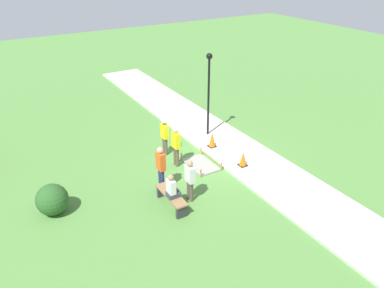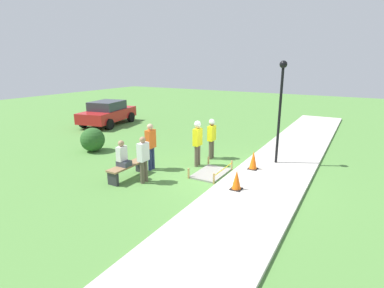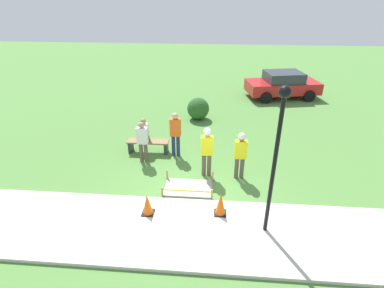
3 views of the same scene
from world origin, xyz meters
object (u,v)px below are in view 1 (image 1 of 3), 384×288
object	(u,v)px
bystander_in_gray_shirt	(190,179)
lamppost_near	(209,83)
traffic_cone_near_patch	(243,159)
person_seated_on_bench	(172,188)
park_bench	(172,198)
traffic_cone_far_patch	(212,140)
worker_supervisor	(165,133)
bystander_in_orange_shirt	(161,166)
worker_assistant	(176,142)

from	to	relation	value
bystander_in_gray_shirt	lamppost_near	distance (m)	5.52
traffic_cone_near_patch	person_seated_on_bench	distance (m)	3.92
traffic_cone_near_patch	park_bench	distance (m)	3.81
lamppost_near	traffic_cone_far_patch	bearing A→B (deg)	155.45
traffic_cone_far_patch	lamppost_near	bearing A→B (deg)	-24.55
traffic_cone_far_patch	park_bench	xyz separation A→B (m)	(-2.82, 3.57, -0.09)
traffic_cone_near_patch	bystander_in_gray_shirt	xyz separation A→B (m)	(-0.80, 2.99, 0.48)
person_seated_on_bench	worker_supervisor	size ratio (longest dim) A/B	0.53
bystander_in_orange_shirt	lamppost_near	size ratio (longest dim) A/B	0.45
bystander_in_gray_shirt	lamppost_near	xyz separation A→B (m)	(4.01, -3.37, 1.75)
traffic_cone_far_patch	park_bench	bearing A→B (deg)	128.25
worker_assistant	bystander_in_orange_shirt	world-z (taller)	worker_assistant
traffic_cone_near_patch	park_bench	world-z (taller)	traffic_cone_near_patch
traffic_cone_near_patch	lamppost_near	bearing A→B (deg)	-6.84
park_bench	bystander_in_orange_shirt	size ratio (longest dim) A/B	0.91
person_seated_on_bench	worker_supervisor	xyz separation A→B (m)	(3.60, -1.59, 0.15)
worker_supervisor	bystander_in_orange_shirt	size ratio (longest dim) A/B	0.96
park_bench	bystander_in_orange_shirt	bearing A→B (deg)	-9.16
person_seated_on_bench	lamppost_near	distance (m)	6.15
person_seated_on_bench	bystander_in_orange_shirt	distance (m)	1.30
bystander_in_orange_shirt	person_seated_on_bench	bearing A→B (deg)	169.71
person_seated_on_bench	worker_supervisor	bearing A→B (deg)	-23.80
traffic_cone_near_patch	traffic_cone_far_patch	world-z (taller)	traffic_cone_far_patch
traffic_cone_near_patch	bystander_in_orange_shirt	world-z (taller)	bystander_in_orange_shirt
bystander_in_orange_shirt	park_bench	bearing A→B (deg)	170.84
traffic_cone_near_patch	worker_supervisor	bearing A→B (deg)	39.40
park_bench	worker_assistant	size ratio (longest dim) A/B	0.90
traffic_cone_near_patch	traffic_cone_far_patch	xyz separation A→B (m)	(2.03, 0.15, 0.03)
worker_supervisor	lamppost_near	xyz separation A→B (m)	(0.54, -2.57, 1.65)
worker_supervisor	bystander_in_gray_shirt	bearing A→B (deg)	166.97
worker_assistant	traffic_cone_near_patch	bearing A→B (deg)	-124.74
lamppost_near	traffic_cone_near_patch	bearing A→B (deg)	173.16
person_seated_on_bench	worker_assistant	size ratio (longest dim) A/B	0.50
traffic_cone_near_patch	lamppost_near	size ratio (longest dim) A/B	0.16
park_bench	bystander_in_orange_shirt	distance (m)	1.31
park_bench	person_seated_on_bench	xyz separation A→B (m)	(-0.15, 0.05, 0.50)
worker_assistant	bystander_in_gray_shirt	world-z (taller)	worker_assistant
traffic_cone_far_patch	person_seated_on_bench	size ratio (longest dim) A/B	0.77
worker_supervisor	worker_assistant	size ratio (longest dim) A/B	0.94
traffic_cone_near_patch	bystander_in_gray_shirt	bearing A→B (deg)	104.95
worker_supervisor	bystander_in_gray_shirt	size ratio (longest dim) A/B	1.06
worker_supervisor	bystander_in_orange_shirt	world-z (taller)	bystander_in_orange_shirt
traffic_cone_near_patch	person_seated_on_bench	bearing A→B (deg)	103.96
lamppost_near	park_bench	bearing A→B (deg)	134.18
traffic_cone_far_patch	bystander_in_orange_shirt	bearing A→B (deg)	116.59
worker_supervisor	bystander_in_orange_shirt	distance (m)	2.70
person_seated_on_bench	bystander_in_orange_shirt	size ratio (longest dim) A/B	0.50
worker_supervisor	bystander_in_gray_shirt	xyz separation A→B (m)	(-3.46, 0.80, -0.10)
traffic_cone_near_patch	person_seated_on_bench	world-z (taller)	person_seated_on_bench
bystander_in_orange_shirt	traffic_cone_far_patch	bearing A→B (deg)	-63.41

